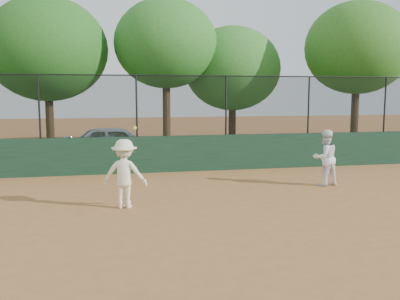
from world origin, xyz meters
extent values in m
plane|color=#A76935|center=(0.00, 0.00, 0.00)|extent=(80.00, 80.00, 0.00)
cube|color=#1A3A25|center=(0.00, 6.00, 0.60)|extent=(26.00, 0.20, 1.20)
cube|color=#314D18|center=(0.00, 12.00, 0.00)|extent=(36.00, 12.00, 0.01)
imported|color=silver|center=(-1.07, 8.74, 0.69)|extent=(4.06, 1.65, 1.38)
imported|color=white|center=(4.57, 2.89, 0.79)|extent=(0.86, 0.72, 1.59)
imported|color=white|center=(-1.09, 1.53, 0.79)|extent=(1.14, 0.83, 1.58)
sphere|color=#D7EE35|center=(-0.86, 1.22, 1.86)|extent=(0.08, 0.08, 0.08)
cube|color=black|center=(0.00, 6.00, 2.20)|extent=(26.00, 0.02, 2.00)
cylinder|color=black|center=(0.00, 6.00, 3.18)|extent=(26.00, 0.04, 0.04)
cylinder|color=black|center=(-3.50, 6.00, 2.20)|extent=(0.06, 0.06, 2.00)
cylinder|color=black|center=(-0.50, 6.00, 2.20)|extent=(0.06, 0.06, 2.00)
cylinder|color=black|center=(2.50, 6.00, 2.20)|extent=(0.06, 0.06, 2.00)
cylinder|color=black|center=(5.50, 6.00, 2.20)|extent=(0.06, 0.06, 2.00)
cylinder|color=black|center=(8.50, 6.00, 2.20)|extent=(0.06, 0.06, 2.00)
cylinder|color=#3E2A15|center=(-3.90, 11.94, 1.24)|extent=(0.36, 0.36, 2.49)
ellipsoid|color=#225719|center=(-3.90, 11.94, 4.49)|extent=(5.19, 4.72, 4.49)
cylinder|color=#4B321A|center=(1.24, 11.71, 1.51)|extent=(0.36, 0.36, 3.03)
ellipsoid|color=#2A6520|center=(1.24, 11.71, 4.82)|extent=(4.64, 4.22, 4.01)
cylinder|color=#3F2515|center=(4.57, 12.46, 0.99)|extent=(0.36, 0.36, 1.98)
ellipsoid|color=#2F6922|center=(4.57, 12.46, 3.79)|extent=(4.68, 4.25, 4.04)
cylinder|color=#422B17|center=(9.84, 10.22, 1.39)|extent=(0.36, 0.36, 2.78)
ellipsoid|color=#2D611B|center=(9.84, 10.22, 4.66)|extent=(4.87, 4.42, 4.20)
camera|label=1|loc=(-1.47, -8.58, 2.61)|focal=40.00mm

